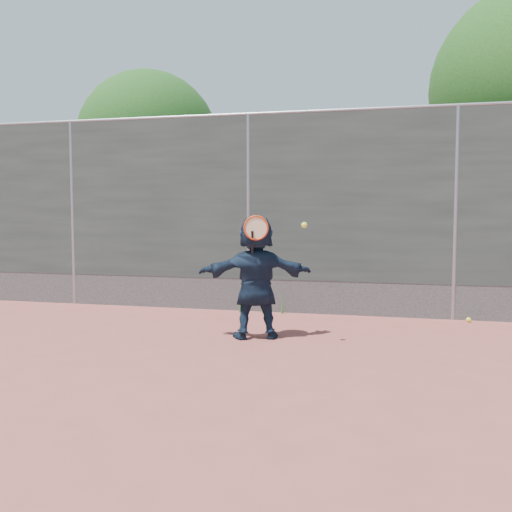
# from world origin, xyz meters

# --- Properties ---
(ground) EXTENTS (80.00, 80.00, 0.00)m
(ground) POSITION_xyz_m (0.00, 0.00, 0.00)
(ground) COLOR #9E4C42
(ground) RESTS_ON ground
(player) EXTENTS (1.46, 0.86, 1.50)m
(player) POSITION_xyz_m (0.56, 1.70, 0.75)
(player) COLOR #132336
(player) RESTS_ON ground
(ball_ground) EXTENTS (0.07, 0.07, 0.07)m
(ball_ground) POSITION_xyz_m (3.20, 3.35, 0.03)
(ball_ground) COLOR #E9F636
(ball_ground) RESTS_ON ground
(fence) EXTENTS (20.00, 0.06, 3.03)m
(fence) POSITION_xyz_m (-0.00, 3.50, 1.58)
(fence) COLOR #38423D
(fence) RESTS_ON ground
(swing_action) EXTENTS (0.75, 0.19, 0.51)m
(swing_action) POSITION_xyz_m (0.67, 1.49, 1.33)
(swing_action) COLOR red
(swing_action) RESTS_ON ground
(tree_left) EXTENTS (3.15, 3.00, 4.53)m
(tree_left) POSITION_xyz_m (-2.85, 6.55, 2.94)
(tree_left) COLOR #382314
(tree_left) RESTS_ON ground
(weed_clump) EXTENTS (0.68, 0.07, 0.30)m
(weed_clump) POSITION_xyz_m (0.29, 3.38, 0.13)
(weed_clump) COLOR #387226
(weed_clump) RESTS_ON ground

